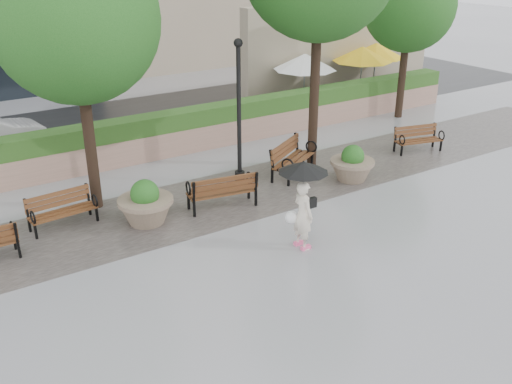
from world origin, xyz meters
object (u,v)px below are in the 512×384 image
bench_1 (63,217)px  bench_4 (418,144)px  pedestrian (303,196)px  bench_2 (222,198)px  lamppost (239,122)px  planter_right (352,167)px  planter_left (146,206)px  bench_3 (293,165)px

bench_1 → bench_4: bench_1 is taller
pedestrian → bench_2: bearing=9.7°
lamppost → pedestrian: size_ratio=1.99×
bench_4 → planter_right: 3.52m
bench_2 → planter_right: planter_right is taller
bench_1 → planter_right: bearing=-16.5°
planter_left → pedestrian: size_ratio=0.66×
bench_1 → lamppost: lamppost is taller
bench_3 → bench_4: bearing=-37.2°
bench_1 → pedestrian: 5.78m
bench_4 → planter_left: 9.46m
bench_1 → planter_left: size_ratio=1.21×
pedestrian → bench_3: bearing=-33.6°
bench_1 → bench_2: 3.89m
lamppost → bench_4: bearing=-9.2°
bench_2 → planter_right: (4.04, -0.39, 0.13)m
planter_left → bench_4: bearing=0.1°
pedestrian → bench_1: bearing=47.3°
bench_2 → pedestrian: size_ratio=0.91×
bench_4 → lamppost: (-6.18, 1.00, 1.51)m
bench_1 → bench_3: bench_3 is taller
bench_2 → bench_3: size_ratio=0.95×
bench_3 → lamppost: 2.18m
bench_3 → planter_right: 1.72m
bench_4 → pedestrian: bearing=-142.5°
lamppost → pedestrian: 4.13m
bench_3 → planter_left: size_ratio=1.45×
planter_right → bench_2: bearing=174.5°
bench_2 → bench_3: (2.87, 0.88, 0.01)m
planter_right → lamppost: (-2.73, 1.67, 1.35)m
bench_2 → lamppost: lamppost is taller
bench_1 → bench_4: size_ratio=0.99×
bench_4 → planter_left: planter_left is taller
bench_3 → bench_4: 4.65m
planter_left → pedestrian: 3.93m
lamppost → planter_right: bearing=-31.4°
bench_2 → planter_right: bearing=-175.6°
bench_1 → lamppost: size_ratio=0.40×
bench_4 → planter_left: bearing=-165.5°
bench_4 → planter_right: bearing=-154.7°
planter_left → pedestrian: pedestrian is taller
bench_4 → planter_right: planter_right is taller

